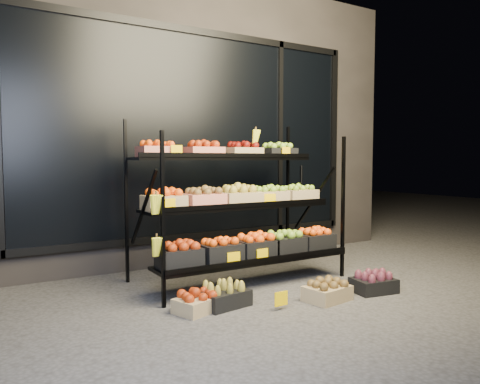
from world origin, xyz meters
TOP-DOWN VIEW (x-y plane):
  - ground at (0.00, 0.00)m, footprint 24.00×24.00m
  - building at (0.00, 2.59)m, footprint 6.00×2.08m
  - display_rack at (-0.01, 0.60)m, footprint 2.18×1.02m
  - tag_floor_a at (-0.22, -0.40)m, footprint 0.13×0.01m
  - tag_floor_b at (0.27, -0.40)m, footprint 0.13×0.01m
  - floor_crate_left at (-0.83, -0.07)m, footprint 0.42×0.36m
  - floor_crate_midleft at (-0.57, -0.05)m, footprint 0.45×0.36m
  - floor_crate_midright at (0.29, -0.40)m, footprint 0.43×0.34m
  - floor_crate_right at (0.85, -0.42)m, footprint 0.43×0.35m

SIDE VIEW (x-z plane):
  - ground at x=0.00m, z-range 0.00..0.00m
  - tag_floor_a at x=-0.22m, z-range 0.00..0.12m
  - tag_floor_b at x=0.27m, z-range 0.00..0.12m
  - floor_crate_left at x=-0.83m, z-range -0.01..0.18m
  - floor_crate_right at x=0.85m, z-range -0.01..0.19m
  - floor_crate_midright at x=0.29m, z-range -0.01..0.19m
  - floor_crate_midleft at x=-0.57m, z-range -0.01..0.20m
  - display_rack at x=-0.01m, z-range -0.06..1.64m
  - building at x=0.00m, z-range 0.00..3.50m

